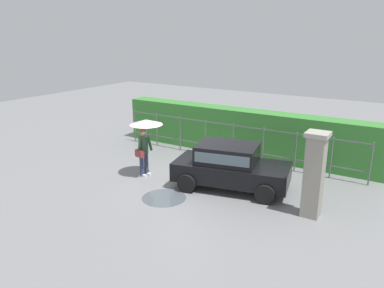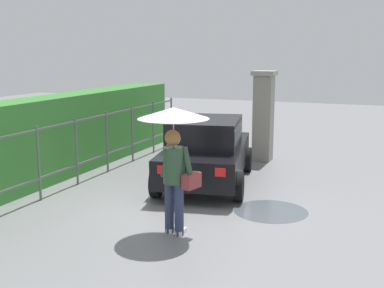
# 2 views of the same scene
# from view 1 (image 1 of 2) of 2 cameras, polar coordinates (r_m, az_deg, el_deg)

# --- Properties ---
(ground_plane) EXTENTS (40.00, 40.00, 0.00)m
(ground_plane) POSITION_cam_1_polar(r_m,az_deg,el_deg) (13.06, -0.60, -5.66)
(ground_plane) COLOR slate
(car) EXTENTS (3.96, 2.45, 1.48)m
(car) POSITION_cam_1_polar(r_m,az_deg,el_deg) (12.32, 5.76, -3.12)
(car) COLOR black
(car) RESTS_ON ground
(pedestrian) EXTENTS (1.15, 1.15, 2.06)m
(pedestrian) POSITION_cam_1_polar(r_m,az_deg,el_deg) (13.17, -7.16, 1.66)
(pedestrian) COLOR #2D3856
(pedestrian) RESTS_ON ground
(gate_pillar) EXTENTS (0.60, 0.60, 2.42)m
(gate_pillar) POSITION_cam_1_polar(r_m,az_deg,el_deg) (10.77, 18.02, -4.35)
(gate_pillar) COLOR gray
(gate_pillar) RESTS_ON ground
(fence_section) EXTENTS (10.14, 0.05, 1.50)m
(fence_section) POSITION_cam_1_polar(r_m,az_deg,el_deg) (15.04, 6.23, 0.61)
(fence_section) COLOR #59605B
(fence_section) RESTS_ON ground
(hedge_row) EXTENTS (11.09, 0.90, 1.90)m
(hedge_row) POSITION_cam_1_polar(r_m,az_deg,el_deg) (15.80, 7.67, 1.80)
(hedge_row) COLOR #387F33
(hedge_row) RESTS_ON ground
(puddle_near) EXTENTS (1.38, 1.38, 0.00)m
(puddle_near) POSITION_cam_1_polar(r_m,az_deg,el_deg) (11.84, -4.27, -8.12)
(puddle_near) COLOR #4C545B
(puddle_near) RESTS_ON ground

